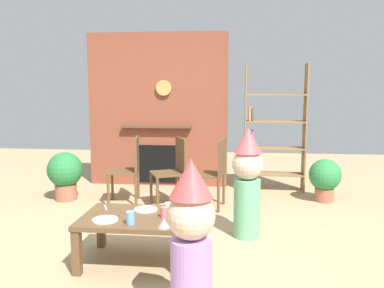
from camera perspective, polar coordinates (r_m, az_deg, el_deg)
ground_plane at (r=4.00m, az=-2.85°, el=-14.71°), size 12.00×12.00×0.00m
brick_fireplace_feature at (r=6.37m, az=-4.88°, el=4.78°), size 2.20×0.28×2.40m
bookshelf at (r=6.10m, az=11.14°, el=1.48°), size 0.90×0.28×1.90m
coffee_table at (r=3.62m, az=-7.64°, el=-11.12°), size 0.99×0.69×0.43m
paper_cup_near_left at (r=3.67m, az=-3.31°, el=-9.02°), size 0.07×0.07×0.09m
paper_cup_near_right at (r=3.52m, az=-4.02°, el=-9.72°), size 0.06×0.06×0.09m
paper_cup_center at (r=3.39m, az=-8.80°, el=-10.38°), size 0.07×0.07×0.11m
paper_plate_front at (r=3.75m, az=-6.63°, el=-9.26°), size 0.21×0.21×0.01m
paper_plate_rear at (r=3.53m, az=-12.30°, el=-10.53°), size 0.22×0.22×0.01m
birthday_cake_slice at (r=3.28m, az=-4.03°, el=-11.16°), size 0.10×0.10×0.08m
table_fork at (r=3.88m, az=-12.26°, el=-8.84°), size 0.08×0.14×0.01m
child_with_cone_hat at (r=2.59m, az=-0.13°, el=-13.59°), size 0.31×0.31×1.11m
child_in_pink at (r=4.16m, az=7.92°, el=-5.15°), size 0.32×0.32×1.14m
dining_chair_left at (r=5.42m, az=-8.83°, el=-3.09°), size 0.46×0.46×0.90m
dining_chair_middle at (r=5.24m, az=-2.57°, el=-3.38°), size 0.53×0.53×0.90m
dining_chair_right at (r=5.14m, az=3.27°, el=-3.62°), size 0.46×0.46×0.90m
potted_plant_tall at (r=5.76m, az=18.46°, el=-4.55°), size 0.43×0.43×0.59m
potted_plant_short at (r=5.80m, az=-17.68°, el=-3.96°), size 0.48×0.48×0.67m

